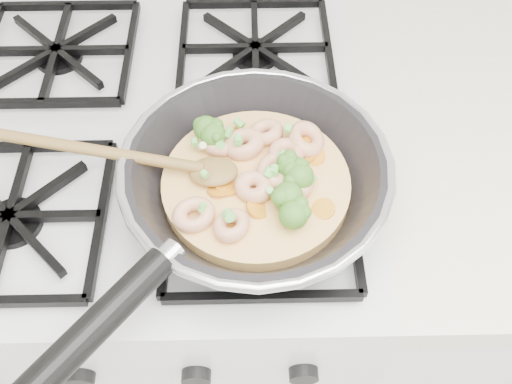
{
  "coord_description": "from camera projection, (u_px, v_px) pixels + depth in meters",
  "views": [
    {
      "loc": [
        0.14,
        1.17,
        1.48
      ],
      "look_at": [
        0.15,
        1.57,
        0.93
      ],
      "focal_mm": 39.56,
      "sensor_mm": 36.0,
      "label": 1
    }
  ],
  "objects": [
    {
      "name": "stove",
      "position": [
        182.0,
        278.0,
        1.13
      ],
      "size": [
        0.6,
        0.6,
        0.92
      ],
      "color": "silver",
      "rests_on": "ground"
    },
    {
      "name": "skillet",
      "position": [
        252.0,
        180.0,
        0.65
      ],
      "size": [
        0.48,
        0.43,
        0.09
      ],
      "rotation": [
        0.0,
        0.0,
        0.08
      ],
      "color": "black",
      "rests_on": "stove"
    }
  ]
}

